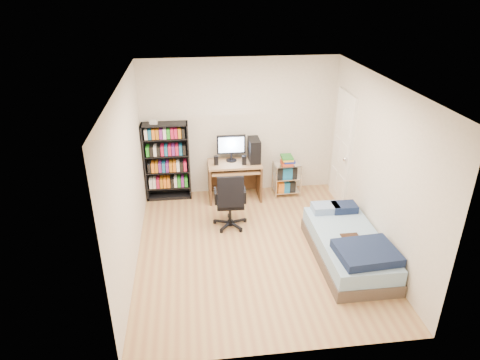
{
  "coord_description": "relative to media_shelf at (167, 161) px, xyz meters",
  "views": [
    {
      "loc": [
        -0.89,
        -5.31,
        3.73
      ],
      "look_at": [
        -0.19,
        0.4,
        0.97
      ],
      "focal_mm": 32.0,
      "sensor_mm": 36.0,
      "label": 1
    }
  ],
  "objects": [
    {
      "name": "media_shelf",
      "position": [
        0.0,
        0.0,
        0.0
      ],
      "size": [
        0.81,
        0.27,
        1.49
      ],
      "color": "black",
      "rests_on": "room"
    },
    {
      "name": "wire_cart",
      "position": [
        2.17,
        -0.15,
        -0.23
      ],
      "size": [
        0.49,
        0.36,
        0.78
      ],
      "rotation": [
        0.0,
        0.0,
        0.03
      ],
      "color": "silver",
      "rests_on": "room"
    },
    {
      "name": "bed",
      "position": [
        2.61,
        -2.28,
        -0.51
      ],
      "size": [
        0.9,
        1.81,
        0.51
      ],
      "color": "brown",
      "rests_on": "room"
    },
    {
      "name": "office_chair",
      "position": [
        1.02,
        -1.16,
        -0.43
      ],
      "size": [
        0.59,
        0.59,
        0.96
      ],
      "rotation": [
        0.0,
        0.0,
        -0.04
      ],
      "color": "black",
      "rests_on": "room"
    },
    {
      "name": "room",
      "position": [
        1.33,
        -1.84,
        0.51
      ],
      "size": [
        3.58,
        4.08,
        2.58
      ],
      "color": "tan",
      "rests_on": "ground"
    },
    {
      "name": "door",
      "position": [
        3.05,
        -0.49,
        0.26
      ],
      "size": [
        0.12,
        0.8,
        2.0
      ],
      "color": "white",
      "rests_on": "room"
    },
    {
      "name": "computer_desk",
      "position": [
        1.29,
        -0.13,
        -0.09
      ],
      "size": [
        0.95,
        0.55,
        1.19
      ],
      "color": "#9F7E52",
      "rests_on": "room"
    }
  ]
}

